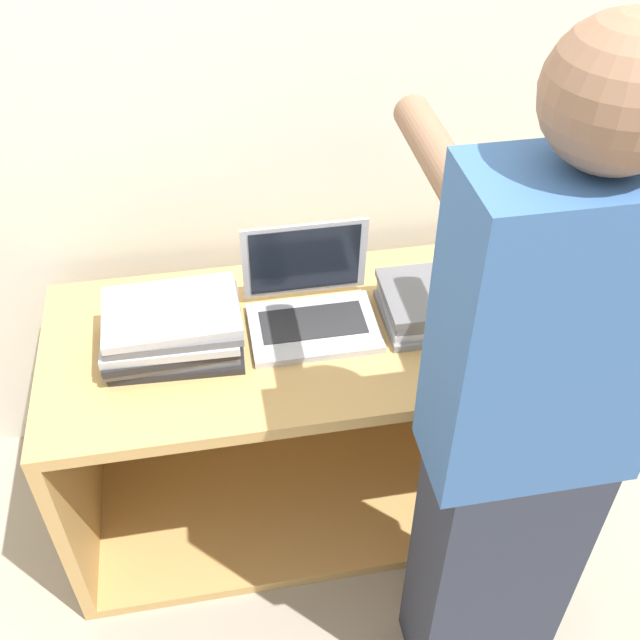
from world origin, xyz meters
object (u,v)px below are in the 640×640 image
laptop_open (311,305)px  person (523,440)px  laptop_stack_right (446,302)px  laptop_stack_left (172,329)px

laptop_open → person: bearing=-61.8°
laptop_stack_right → laptop_open: bearing=173.6°
laptop_stack_right → person: bearing=-93.3°
laptop_stack_left → person: (0.69, -0.56, 0.09)m
laptop_open → person: 0.70m
laptop_open → person: size_ratio=0.20×
laptop_open → person: (0.33, -0.61, 0.10)m
laptop_stack_left → laptop_open: bearing=7.4°
laptop_stack_left → person: 0.90m
laptop_stack_left → laptop_stack_right: (0.72, 0.01, -0.02)m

